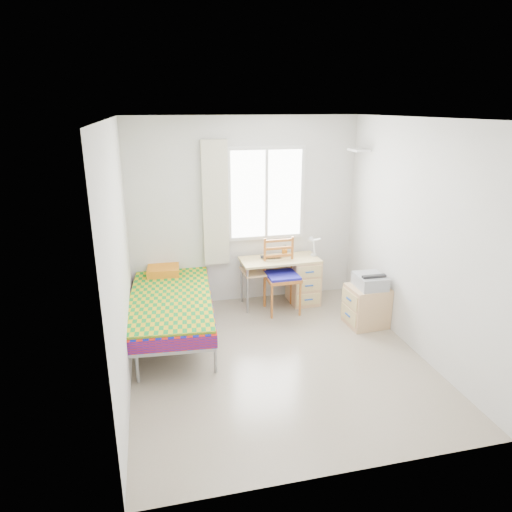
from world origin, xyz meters
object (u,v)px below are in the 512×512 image
at_px(desk, 298,278).
at_px(cabinet, 366,306).
at_px(bed, 170,300).
at_px(chair, 282,271).
at_px(printer, 370,281).

height_order(desk, cabinet, desk).
bearing_deg(bed, chair, 17.23).
height_order(desk, chair, chair).
relative_size(cabinet, printer, 1.32).
distance_m(bed, desk, 1.91).
bearing_deg(cabinet, printer, -33.35).
distance_m(desk, printer, 1.13).
relative_size(desk, chair, 1.09).
height_order(desk, printer, printer).
xyz_separation_m(cabinet, printer, (0.02, -0.01, 0.35)).
bearing_deg(desk, printer, -55.66).
bearing_deg(cabinet, desk, 121.65).
bearing_deg(cabinet, chair, 139.56).
bearing_deg(chair, printer, -37.84).
distance_m(desk, chair, 0.41).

